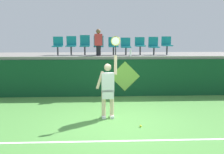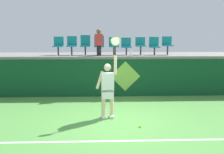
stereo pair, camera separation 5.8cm
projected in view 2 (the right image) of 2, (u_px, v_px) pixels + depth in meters
name	position (u px, v px, depth m)	size (l,w,h in m)	color
ground_plane	(119.00, 123.00, 7.00)	(40.00, 40.00, 0.00)	#519342
court_back_wall	(114.00, 78.00, 10.09)	(13.46, 0.20, 1.58)	#0F4223
spectator_platform	(113.00, 55.00, 11.27)	(13.46, 2.80, 0.12)	gray
court_baseline_stripe	(122.00, 141.00, 5.78)	(12.12, 0.08, 0.01)	white
tennis_player	(108.00, 88.00, 7.30)	(0.75, 0.29, 2.53)	white
tennis_ball	(140.00, 126.00, 6.66)	(0.07, 0.07, 0.07)	#D1E533
water_bottle	(131.00, 53.00, 10.01)	(0.08, 0.08, 0.27)	white
stadium_chair_0	(58.00, 45.00, 10.61)	(0.44, 0.42, 0.82)	#38383D
stadium_chair_1	(72.00, 44.00, 10.63)	(0.44, 0.42, 0.84)	#38383D
stadium_chair_2	(85.00, 44.00, 10.66)	(0.44, 0.42, 0.89)	#38383D
stadium_chair_3	(99.00, 44.00, 10.68)	(0.44, 0.42, 0.86)	#38383D
stadium_chair_4	(114.00, 45.00, 10.70)	(0.44, 0.42, 0.80)	#38383D
stadium_chair_5	(126.00, 45.00, 10.73)	(0.44, 0.42, 0.78)	#38383D
stadium_chair_6	(141.00, 45.00, 10.74)	(0.44, 0.42, 0.80)	#38383D
stadium_chair_7	(154.00, 45.00, 10.77)	(0.44, 0.42, 0.81)	#38383D
stadium_chair_8	(167.00, 44.00, 10.78)	(0.44, 0.42, 0.83)	#38383D
spectator_0	(99.00, 42.00, 10.19)	(0.34, 0.21, 1.15)	black
wall_signage_mount	(125.00, 96.00, 10.13)	(1.27, 0.01, 1.51)	#0F4223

